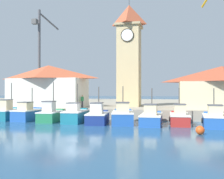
% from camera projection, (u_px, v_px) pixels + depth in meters
% --- Properties ---
extents(ground_plane, '(300.00, 300.00, 0.00)m').
position_uv_depth(ground_plane, '(78.00, 126.00, 24.92)').
color(ground_plane, navy).
extents(quay_wharf, '(120.00, 40.00, 1.19)m').
position_uv_depth(quay_wharf, '(126.00, 105.00, 50.26)').
color(quay_wharf, '#9E937F').
rests_on(quay_wharf, ground).
extents(fishing_boat_left_outer, '(2.19, 4.22, 4.28)m').
position_uv_depth(fishing_boat_left_outer, '(8.00, 113.00, 30.37)').
color(fishing_boat_left_outer, '#196B7F').
rests_on(fishing_boat_left_outer, ground).
extents(fishing_boat_left_inner, '(2.31, 4.39, 3.68)m').
position_uv_depth(fishing_boat_left_inner, '(29.00, 114.00, 29.63)').
color(fishing_boat_left_inner, '#2356A8').
rests_on(fishing_boat_left_inner, ground).
extents(fishing_boat_mid_left, '(2.20, 4.38, 4.33)m').
position_uv_depth(fishing_boat_mid_left, '(51.00, 114.00, 28.49)').
color(fishing_boat_mid_left, '#237A4C').
rests_on(fishing_boat_mid_left, ground).
extents(fishing_boat_center, '(2.13, 4.62, 4.09)m').
position_uv_depth(fishing_boat_center, '(76.00, 115.00, 27.79)').
color(fishing_boat_center, '#196B7F').
rests_on(fishing_boat_center, ground).
extents(fishing_boat_mid_right, '(2.59, 4.86, 3.75)m').
position_uv_depth(fishing_boat_mid_right, '(98.00, 116.00, 26.81)').
color(fishing_boat_mid_right, navy).
rests_on(fishing_boat_mid_right, ground).
extents(fishing_boat_right_inner, '(2.89, 4.81, 3.81)m').
position_uv_depth(fishing_boat_right_inner, '(123.00, 116.00, 26.44)').
color(fishing_boat_right_inner, '#2356A8').
rests_on(fishing_boat_right_inner, ground).
extents(fishing_boat_right_outer, '(2.14, 5.20, 3.59)m').
position_uv_depth(fishing_boat_right_outer, '(151.00, 117.00, 25.81)').
color(fishing_boat_right_outer, '#2356A8').
rests_on(fishing_boat_right_outer, ground).
extents(fishing_boat_far_right, '(1.99, 4.73, 3.63)m').
position_uv_depth(fishing_boat_far_right, '(179.00, 117.00, 25.81)').
color(fishing_boat_far_right, '#AD2823').
rests_on(fishing_boat_far_right, ground).
extents(fishing_boat_end_right, '(2.35, 4.72, 3.58)m').
position_uv_depth(fishing_boat_end_right, '(214.00, 119.00, 24.26)').
color(fishing_boat_end_right, '#2356A8').
rests_on(fishing_boat_end_right, ground).
extents(clock_tower, '(3.52, 3.52, 15.75)m').
position_uv_depth(clock_tower, '(129.00, 53.00, 36.45)').
color(clock_tower, tan).
rests_on(clock_tower, quay_wharf).
extents(warehouse_left, '(10.22, 5.51, 5.62)m').
position_uv_depth(warehouse_left, '(48.00, 85.00, 35.51)').
color(warehouse_left, silver).
rests_on(warehouse_left, quay_wharf).
extents(warehouse_right, '(10.51, 7.28, 5.19)m').
position_uv_depth(warehouse_right, '(222.00, 87.00, 32.12)').
color(warehouse_right, beige).
rests_on(warehouse_right, quay_wharf).
extents(port_crane_near, '(2.46, 8.27, 19.01)m').
position_uv_depth(port_crane_near, '(40.00, 66.00, 54.32)').
color(port_crane_near, '#353539').
rests_on(port_crane_near, quay_wharf).
extents(mooring_buoy, '(0.67, 0.67, 0.67)m').
position_uv_depth(mooring_buoy, '(200.00, 130.00, 19.81)').
color(mooring_buoy, '#E54C19').
rests_on(mooring_buoy, ground).
extents(dock_worker_near_tower, '(0.34, 0.22, 1.62)m').
position_uv_depth(dock_worker_near_tower, '(82.00, 101.00, 33.29)').
color(dock_worker_near_tower, '#33333D').
rests_on(dock_worker_near_tower, quay_wharf).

